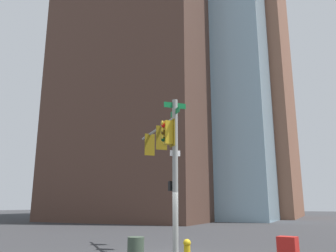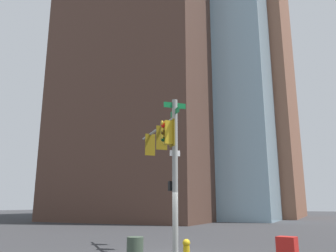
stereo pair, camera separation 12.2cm
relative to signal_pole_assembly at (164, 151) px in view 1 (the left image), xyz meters
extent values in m
cylinder|color=gray|center=(0.85, 0.91, -1.17)|extent=(0.23, 0.23, 6.46)
cylinder|color=gray|center=(-1.02, -0.92, 1.28)|extent=(3.82, 3.75, 0.12)
cylinder|color=gray|center=(0.18, 0.25, 0.83)|extent=(0.80, 0.79, 0.75)
cube|color=#0F6B33|center=(0.85, 0.91, 1.81)|extent=(0.73, 0.74, 0.24)
cube|color=#0F6B33|center=(0.85, 0.91, 1.51)|extent=(0.75, 0.74, 0.24)
cube|color=white|center=(0.85, 0.91, -0.28)|extent=(0.34, 0.34, 0.24)
cube|color=gold|center=(-0.58, -0.49, 0.72)|extent=(0.48, 0.48, 1.00)
cube|color=#775E0F|center=(-0.45, -0.36, 0.72)|extent=(0.41, 0.42, 1.16)
sphere|color=#470A07|center=(-0.73, -0.64, 1.02)|extent=(0.20, 0.20, 0.20)
cylinder|color=gold|center=(-0.78, -0.68, 1.11)|extent=(0.19, 0.19, 0.23)
sphere|color=#F29E0C|center=(-0.73, -0.64, 0.72)|extent=(0.20, 0.20, 0.20)
cylinder|color=gold|center=(-0.78, -0.68, 0.81)|extent=(0.19, 0.19, 0.23)
sphere|color=#0A3819|center=(-0.73, -0.64, 0.42)|extent=(0.20, 0.20, 0.20)
cylinder|color=gold|center=(-0.78, -0.68, 0.51)|extent=(0.19, 0.19, 0.23)
cube|color=gold|center=(-2.02, -1.90, 0.72)|extent=(0.48, 0.48, 1.00)
cube|color=#775E0F|center=(-1.89, -1.77, 0.72)|extent=(0.41, 0.42, 1.16)
sphere|color=red|center=(-2.17, -2.05, 1.02)|extent=(0.20, 0.20, 0.20)
cylinder|color=gold|center=(-2.21, -2.09, 1.11)|extent=(0.19, 0.19, 0.23)
sphere|color=#4C330A|center=(-2.17, -2.05, 0.72)|extent=(0.20, 0.20, 0.20)
cylinder|color=gold|center=(-2.21, -2.09, 0.81)|extent=(0.19, 0.19, 0.23)
sphere|color=#0A3819|center=(-2.17, -2.05, 0.42)|extent=(0.20, 0.20, 0.20)
cylinder|color=gold|center=(-2.21, -2.09, 0.51)|extent=(0.19, 0.19, 0.23)
cube|color=gold|center=(1.07, 0.69, 0.58)|extent=(0.48, 0.48, 1.00)
cube|color=#775E0F|center=(0.94, 0.82, 0.58)|extent=(0.42, 0.41, 1.16)
sphere|color=red|center=(1.22, 0.54, 0.88)|extent=(0.20, 0.20, 0.20)
cylinder|color=gold|center=(1.26, 0.49, 0.97)|extent=(0.19, 0.19, 0.23)
sphere|color=#4C330A|center=(1.22, 0.54, 0.58)|extent=(0.20, 0.20, 0.20)
cylinder|color=gold|center=(1.26, 0.49, 0.67)|extent=(0.19, 0.19, 0.23)
sphere|color=#0A3819|center=(1.22, 0.54, 0.28)|extent=(0.20, 0.20, 0.20)
cylinder|color=gold|center=(1.26, 0.49, 0.37)|extent=(0.19, 0.19, 0.23)
cube|color=black|center=(0.66, 0.73, -1.63)|extent=(0.43, 0.43, 0.40)
cube|color=#EA5914|center=(0.56, 0.63, -1.63)|extent=(0.19, 0.19, 0.28)
sphere|color=gold|center=(2.55, 2.09, -3.66)|extent=(0.26, 0.26, 0.26)
cylinder|color=#384738|center=(3.42, 0.59, -3.92)|extent=(0.56, 0.56, 0.95)
cube|color=#4C3328|center=(-28.31, -15.83, 21.30)|extent=(22.69, 20.00, 51.40)
cube|color=brown|center=(-44.99, -7.66, 20.16)|extent=(20.00, 19.77, 49.13)
cube|color=#8CB2C6|center=(-42.07, -14.75, 23.97)|extent=(32.46, 30.33, 56.73)
cube|color=brown|center=(-44.86, -17.64, 18.46)|extent=(16.14, 18.72, 45.71)
camera|label=1|loc=(13.79, 6.62, -2.38)|focal=36.25mm
camera|label=2|loc=(13.73, 6.73, -2.38)|focal=36.25mm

